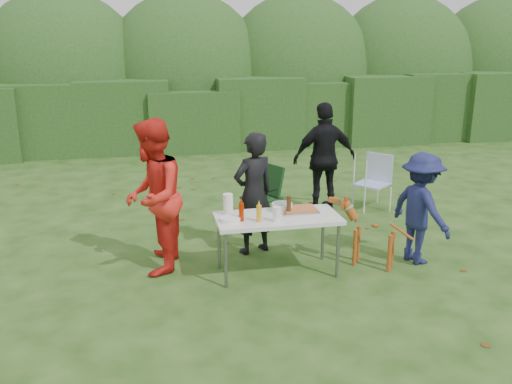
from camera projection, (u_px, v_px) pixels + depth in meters
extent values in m
plane|color=#1E4211|center=(259.00, 283.00, 6.43)|extent=(80.00, 80.00, 0.00)
cube|color=#23471C|center=(193.00, 116.00, 13.71)|extent=(22.00, 1.40, 1.70)
ellipsoid|color=#3D6628|center=(186.00, 81.00, 15.00)|extent=(20.00, 2.60, 3.20)
cube|color=silver|center=(278.00, 218.00, 6.53)|extent=(1.50, 0.70, 0.05)
cylinder|color=slate|center=(226.00, 260.00, 6.24)|extent=(0.04, 0.04, 0.69)
cylinder|color=slate|center=(338.00, 251.00, 6.50)|extent=(0.04, 0.04, 0.69)
cylinder|color=slate|center=(219.00, 243.00, 6.76)|extent=(0.04, 0.04, 0.69)
cylinder|color=slate|center=(323.00, 235.00, 7.03)|extent=(0.04, 0.04, 0.69)
imported|color=black|center=(254.00, 194.00, 7.15)|extent=(0.70, 0.59, 1.64)
imported|color=red|center=(153.00, 197.00, 6.56)|extent=(0.88, 1.04, 1.90)
imported|color=black|center=(324.00, 158.00, 8.81)|extent=(1.09, 0.51, 1.81)
imported|color=#191E4E|center=(421.00, 208.00, 6.87)|extent=(0.78, 1.04, 1.44)
cube|color=#B7B7BA|center=(299.00, 211.00, 6.68)|extent=(0.45, 0.30, 0.02)
cube|color=#C66C38|center=(299.00, 209.00, 6.67)|extent=(0.40, 0.26, 0.04)
cylinder|color=orange|center=(259.00, 213.00, 6.31)|extent=(0.06, 0.06, 0.20)
cylinder|color=#981C00|center=(241.00, 212.00, 6.33)|extent=(0.06, 0.06, 0.22)
cylinder|color=#47230F|center=(289.00, 206.00, 6.52)|extent=(0.06, 0.06, 0.24)
cylinder|color=white|center=(228.00, 204.00, 6.55)|extent=(0.12, 0.12, 0.26)
cylinder|color=white|center=(276.00, 214.00, 6.31)|extent=(0.08, 0.08, 0.18)
cylinder|color=silver|center=(282.00, 207.00, 6.69)|extent=(0.26, 0.26, 0.10)
cylinder|color=white|center=(230.00, 219.00, 6.33)|extent=(0.24, 0.24, 0.05)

